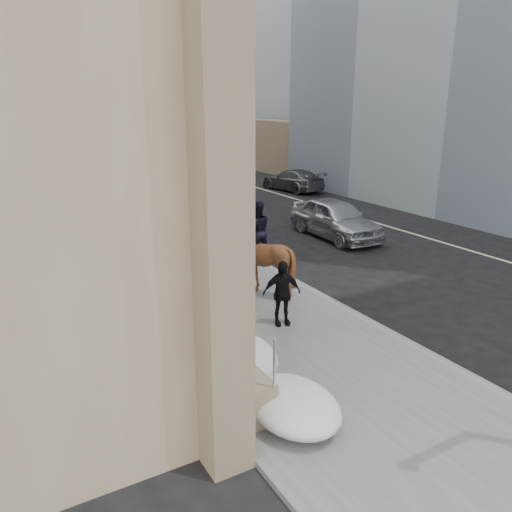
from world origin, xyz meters
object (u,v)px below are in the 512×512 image
Objects in this scene: mounted_horse_right at (259,255)px; car_silver at (335,218)px; mounted_horse_left at (195,299)px; car_grey at (293,180)px; pedestrian at (282,293)px.

mounted_horse_right is 7.36m from car_silver.
mounted_horse_left is 10.92m from car_silver.
mounted_horse_left is 21.51m from car_grey.
mounted_horse_right is at bearing 90.97° from pedestrian.
mounted_horse_left is at bearing 43.66° from car_grey.
car_grey is at bearing 71.71° from pedestrian.
mounted_horse_left is 0.57× the size of car_silver.
mounted_horse_right is 0.57× the size of car_silver.
car_silver is (6.06, 4.14, -0.44)m from mounted_horse_right.
car_grey is at bearing 67.95° from car_silver.
mounted_horse_right is at bearing -143.07° from car_silver.
mounted_horse_left is at bearing -165.22° from pedestrian.
mounted_horse_left reaches higher than car_silver.
mounted_horse_right is at bearing -149.38° from mounted_horse_left.
pedestrian is 20.16m from car_grey.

